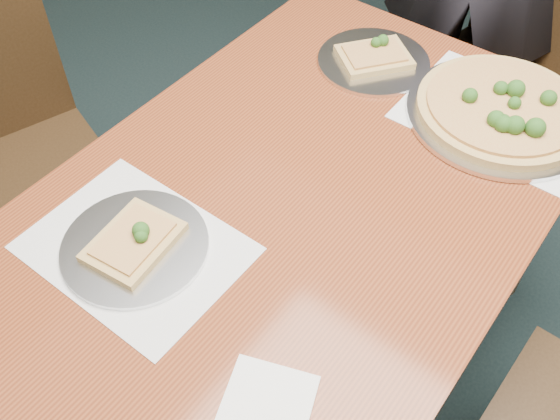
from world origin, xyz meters
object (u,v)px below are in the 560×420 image
Objects in this scene: dining_table at (280,238)px; pizza_pan at (503,110)px; chair_left at (14,142)px; slice_plate_near at (135,244)px; slice_plate_far at (374,59)px; chair_far at (506,53)px.

pizza_pan reaches higher than dining_table.
chair_left reaches higher than slice_plate_near.
chair_left is 3.25× the size of slice_plate_far.
pizza_pan is (1.09, 0.62, 0.26)m from chair_left.
slice_plate_far is (-0.34, 0.00, -0.01)m from pizza_pan.
dining_table is at bearing -66.07° from chair_left.
slice_plate_near is 0.78m from slice_plate_far.
slice_plate_far is (0.05, 0.77, -0.00)m from slice_plate_near.
slice_plate_far is at bearing 101.56° from dining_table.
slice_plate_far reaches higher than dining_table.
chair_far is 1.40m from slice_plate_near.
slice_plate_near is at bearing -117.06° from pizza_pan.
chair_left is 1.00m from slice_plate_far.
slice_plate_far is at bearing 179.44° from pizza_pan.
slice_plate_near is at bearing -123.44° from dining_table.
chair_left is at bearing -174.19° from dining_table.
dining_table is 1.65× the size of chair_left.
slice_plate_far is (-0.11, 0.53, 0.10)m from dining_table.
dining_table is 5.36× the size of slice_plate_near.
chair_far is 1.51m from chair_left.
dining_table is 1.65× the size of chair_far.
pizza_pan is (0.18, -0.59, 0.26)m from chair_far.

